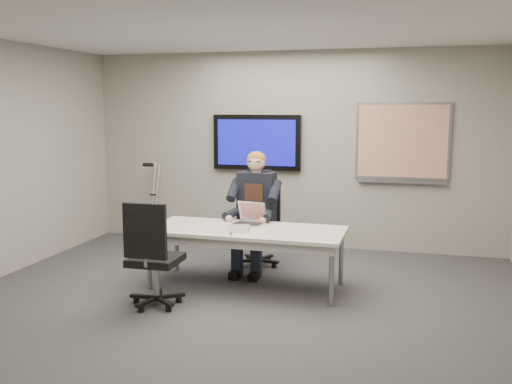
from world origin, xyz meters
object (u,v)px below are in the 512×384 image
(conference_table, at_px, (246,235))
(office_chair_near, at_px, (154,274))
(laptop, at_px, (250,218))
(seated_person, at_px, (253,224))
(office_chair_far, at_px, (259,239))

(conference_table, xyz_separation_m, office_chair_near, (-0.71, -0.88, -0.25))
(office_chair_near, height_order, laptop, office_chair_near)
(conference_table, bearing_deg, seated_person, 99.73)
(office_chair_near, height_order, seated_person, seated_person)
(conference_table, height_order, laptop, laptop)
(conference_table, bearing_deg, office_chair_far, 96.52)
(conference_table, height_order, office_chair_far, office_chair_far)
(seated_person, xyz_separation_m, laptop, (0.07, -0.36, 0.14))
(office_chair_far, height_order, laptop, office_chair_far)
(conference_table, relative_size, seated_person, 1.48)
(conference_table, xyz_separation_m, laptop, (-0.03, 0.26, 0.14))
(conference_table, xyz_separation_m, seated_person, (-0.10, 0.62, -0.00))
(conference_table, distance_m, laptop, 0.30)
(office_chair_near, distance_m, seated_person, 1.64)
(office_chair_near, xyz_separation_m, seated_person, (0.61, 1.50, 0.25))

